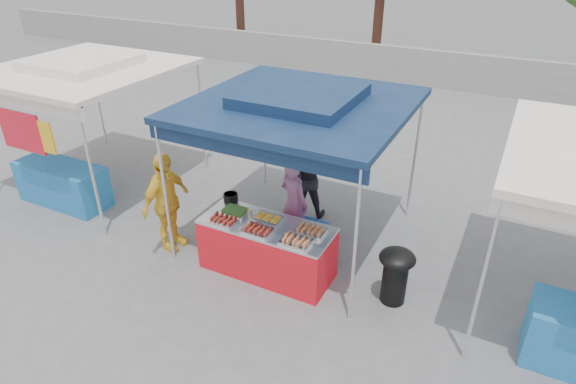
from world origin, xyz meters
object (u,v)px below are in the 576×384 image
at_px(wok_burner, 396,272).
at_px(customer_person, 166,202).
at_px(vendor_table, 267,248).
at_px(cooking_pot, 231,197).
at_px(vendor_woman, 294,203).
at_px(helper_man, 306,177).

distance_m(wok_burner, customer_person, 3.69).
relative_size(vendor_table, wok_burner, 2.35).
xyz_separation_m(vendor_table, cooking_pot, (-0.84, 0.34, 0.49)).
distance_m(vendor_woman, helper_man, 0.97).
bearing_deg(cooking_pot, vendor_woman, 31.11).
height_order(helper_man, customer_person, customer_person).
xyz_separation_m(vendor_woman, helper_man, (-0.23, 0.95, -0.01)).
bearing_deg(vendor_woman, cooking_pot, 51.17).
height_order(wok_burner, helper_man, helper_man).
distance_m(vendor_table, customer_person, 1.80).
bearing_deg(customer_person, wok_burner, -81.35).
bearing_deg(vendor_table, wok_burner, 6.78).
relative_size(cooking_pot, wok_burner, 0.27).
relative_size(cooking_pot, customer_person, 0.14).
bearing_deg(helper_man, wok_burner, 122.34).
bearing_deg(cooking_pot, customer_person, -151.73).
height_order(wok_burner, customer_person, customer_person).
height_order(vendor_table, cooking_pot, cooking_pot).
height_order(cooking_pot, helper_man, helper_man).
relative_size(helper_man, customer_person, 0.91).
xyz_separation_m(wok_burner, helper_man, (-2.11, 1.58, 0.26)).
height_order(cooking_pot, vendor_woman, vendor_woman).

